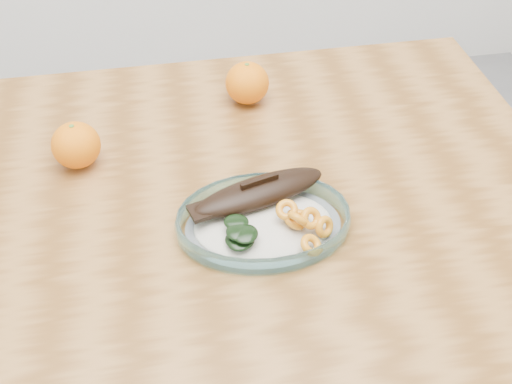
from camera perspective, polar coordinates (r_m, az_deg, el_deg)
The scene contains 4 objects.
dining_table at distance 1.08m, azimuth -5.20°, elevation -4.05°, with size 1.20×0.80×0.75m.
plated_meal at distance 0.94m, azimuth 0.64°, elevation -2.42°, with size 0.48×0.48×0.07m.
orange_left at distance 1.07m, azimuth -15.71°, elevation 4.03°, with size 0.08×0.08×0.08m, color #E66404.
orange_right at distance 1.18m, azimuth -0.79°, elevation 9.67°, with size 0.08×0.08×0.08m, color #E66404.
Camera 1 is at (-0.04, -0.75, 1.43)m, focal length 45.00 mm.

